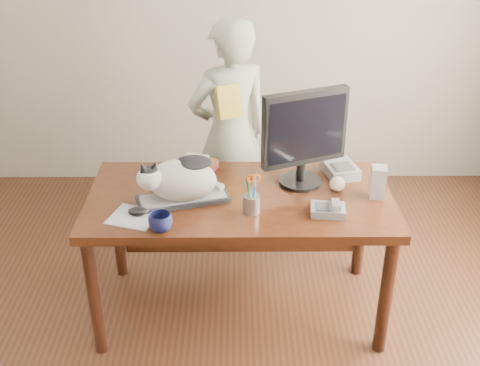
% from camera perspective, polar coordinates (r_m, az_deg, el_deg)
% --- Properties ---
extents(room, '(4.50, 4.50, 4.50)m').
position_cam_1_polar(room, '(2.35, 0.08, 4.41)').
color(room, black).
rests_on(room, ground).
extents(desk, '(1.60, 0.80, 0.75)m').
position_cam_1_polar(desk, '(3.30, -0.01, -2.74)').
color(desk, black).
rests_on(desk, ground).
extents(keyboard, '(0.50, 0.30, 0.03)m').
position_cam_1_polar(keyboard, '(3.11, -5.43, -1.48)').
color(keyboard, black).
rests_on(keyboard, desk).
extents(cat, '(0.45, 0.32, 0.26)m').
position_cam_1_polar(cat, '(3.05, -5.79, 0.41)').
color(cat, silver).
rests_on(cat, keyboard).
extents(monitor, '(0.46, 0.30, 0.53)m').
position_cam_1_polar(monitor, '(3.15, 6.13, 4.68)').
color(monitor, black).
rests_on(monitor, desk).
extents(pen_cup, '(0.09, 0.09, 0.21)m').
position_cam_1_polar(pen_cup, '(2.98, 1.11, -1.79)').
color(pen_cup, gray).
rests_on(pen_cup, desk).
extents(mousepad, '(0.28, 0.26, 0.01)m').
position_cam_1_polar(mousepad, '(3.01, -10.04, -3.19)').
color(mousepad, silver).
rests_on(mousepad, desk).
extents(mouse, '(0.12, 0.09, 0.04)m').
position_cam_1_polar(mouse, '(3.01, -9.64, -2.65)').
color(mouse, black).
rests_on(mouse, mousepad).
extents(coffee_mug, '(0.15, 0.15, 0.09)m').
position_cam_1_polar(coffee_mug, '(2.87, -7.55, -3.71)').
color(coffee_mug, black).
rests_on(coffee_mug, desk).
extents(phone, '(0.18, 0.15, 0.08)m').
position_cam_1_polar(phone, '(3.02, 8.41, -2.49)').
color(phone, slate).
rests_on(phone, desk).
extents(speaker, '(0.09, 0.09, 0.17)m').
position_cam_1_polar(speaker, '(3.19, 12.96, 0.09)').
color(speaker, gray).
rests_on(speaker, desk).
extents(baseball, '(0.08, 0.08, 0.08)m').
position_cam_1_polar(baseball, '(3.22, 9.22, -0.09)').
color(baseball, white).
rests_on(baseball, desk).
extents(book_stack, '(0.24, 0.21, 0.08)m').
position_cam_1_polar(book_stack, '(3.41, -4.03, 1.75)').
color(book_stack, '#51151B').
rests_on(book_stack, desk).
extents(calculator, '(0.21, 0.25, 0.07)m').
position_cam_1_polar(calculator, '(3.40, 9.49, 1.30)').
color(calculator, slate).
rests_on(calculator, desk).
extents(person, '(0.65, 0.56, 1.52)m').
position_cam_1_polar(person, '(3.84, -0.99, 4.54)').
color(person, beige).
rests_on(person, ground).
extents(held_book, '(0.17, 0.14, 0.20)m').
position_cam_1_polar(held_book, '(3.57, -1.06, 7.74)').
color(held_book, gold).
rests_on(held_book, person).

